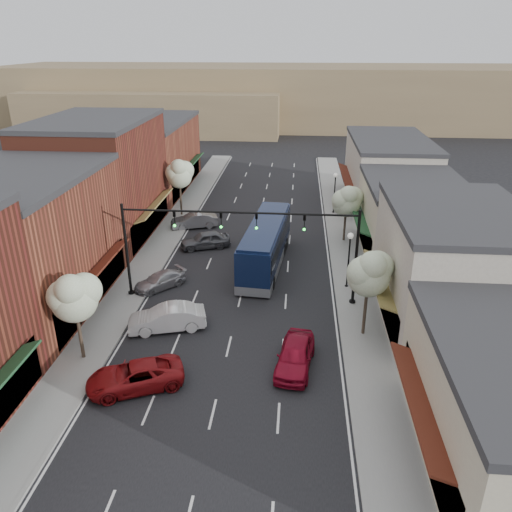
% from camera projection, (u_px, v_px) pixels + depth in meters
% --- Properties ---
extents(ground, '(160.00, 160.00, 0.00)m').
position_uv_depth(ground, '(224.00, 366.00, 28.64)').
color(ground, black).
rests_on(ground, ground).
extents(sidewalk_left, '(2.80, 73.00, 0.15)m').
position_uv_depth(sidewalk_left, '(163.00, 241.00, 46.15)').
color(sidewalk_left, gray).
rests_on(sidewalk_left, ground).
extents(sidewalk_right, '(2.80, 73.00, 0.15)m').
position_uv_depth(sidewalk_right, '(346.00, 247.00, 44.85)').
color(sidewalk_right, gray).
rests_on(sidewalk_right, ground).
extents(curb_left, '(0.25, 73.00, 0.17)m').
position_uv_depth(curb_left, '(178.00, 241.00, 46.04)').
color(curb_left, gray).
rests_on(curb_left, ground).
extents(curb_right, '(0.25, 73.00, 0.17)m').
position_uv_depth(curb_right, '(330.00, 246.00, 44.96)').
color(curb_right, gray).
rests_on(curb_right, ground).
extents(bldg_left_midnear, '(10.14, 14.10, 9.40)m').
position_uv_depth(bldg_left_midnear, '(25.00, 244.00, 33.36)').
color(bldg_left_midnear, brown).
rests_on(bldg_left_midnear, ground).
extents(bldg_left_midfar, '(10.14, 14.10, 10.90)m').
position_uv_depth(bldg_left_midfar, '(100.00, 179.00, 45.84)').
color(bldg_left_midfar, maroon).
rests_on(bldg_left_midfar, ground).
extents(bldg_left_far, '(10.14, 18.10, 8.40)m').
position_uv_depth(bldg_left_far, '(150.00, 155.00, 60.95)').
color(bldg_left_far, brown).
rests_on(bldg_left_far, ground).
extents(bldg_right_midnear, '(9.14, 12.10, 7.90)m').
position_uv_depth(bldg_right_midnear, '(451.00, 269.00, 31.49)').
color(bldg_right_midnear, '#BDB4A2').
rests_on(bldg_right_midnear, ground).
extents(bldg_right_midfar, '(9.14, 12.10, 6.40)m').
position_uv_depth(bldg_right_midfar, '(411.00, 218.00, 42.74)').
color(bldg_right_midfar, beige).
rests_on(bldg_right_midfar, ground).
extents(bldg_right_far, '(9.14, 16.10, 7.40)m').
position_uv_depth(bldg_right_far, '(387.00, 172.00, 55.33)').
color(bldg_right_far, '#BDB4A2').
rests_on(bldg_right_far, ground).
extents(hill_far, '(120.00, 30.00, 12.00)m').
position_uv_depth(hill_far, '(283.00, 95.00, 108.42)').
color(hill_far, '#7A6647').
rests_on(hill_far, ground).
extents(hill_near, '(50.00, 20.00, 8.00)m').
position_uv_depth(hill_near, '(156.00, 111.00, 100.20)').
color(hill_near, '#7A6647').
rests_on(hill_near, ground).
extents(signal_mast_right, '(8.22, 0.46, 7.00)m').
position_uv_depth(signal_mast_right, '(322.00, 243.00, 33.65)').
color(signal_mast_right, black).
rests_on(signal_mast_right, ground).
extents(signal_mast_left, '(8.22, 0.46, 7.00)m').
position_uv_depth(signal_mast_left, '(159.00, 237.00, 34.53)').
color(signal_mast_left, black).
rests_on(signal_mast_left, ground).
extents(tree_right_near, '(2.85, 2.65, 5.95)m').
position_uv_depth(tree_right_near, '(370.00, 272.00, 29.81)').
color(tree_right_near, '#47382B').
rests_on(tree_right_near, ground).
extents(tree_right_far, '(2.85, 2.65, 5.43)m').
position_uv_depth(tree_right_far, '(347.00, 200.00, 44.60)').
color(tree_right_far, '#47382B').
rests_on(tree_right_far, ground).
extents(tree_left_near, '(2.85, 2.65, 5.69)m').
position_uv_depth(tree_left_near, '(74.00, 296.00, 27.54)').
color(tree_left_near, '#47382B').
rests_on(tree_left_near, ground).
extents(tree_left_far, '(2.85, 2.65, 6.13)m').
position_uv_depth(tree_left_far, '(179.00, 173.00, 51.12)').
color(tree_left_far, '#47382B').
rests_on(tree_left_far, ground).
extents(lamp_post_near, '(0.44, 0.44, 4.44)m').
position_uv_depth(lamp_post_near, '(349.00, 251.00, 36.42)').
color(lamp_post_near, black).
rests_on(lamp_post_near, ground).
extents(lamp_post_far, '(0.44, 0.44, 4.44)m').
position_uv_depth(lamp_post_far, '(335.00, 186.00, 52.40)').
color(lamp_post_far, black).
rests_on(lamp_post_far, ground).
extents(coach_bus, '(3.73, 12.20, 3.67)m').
position_uv_depth(coach_bus, '(266.00, 244.00, 40.63)').
color(coach_bus, '#0D1837').
rests_on(coach_bus, ground).
extents(red_hatchback, '(2.55, 4.98, 1.62)m').
position_uv_depth(red_hatchback, '(295.00, 355.00, 28.24)').
color(red_hatchback, maroon).
rests_on(red_hatchback, ground).
extents(parked_car_a, '(5.66, 4.19, 1.43)m').
position_uv_depth(parked_car_a, '(135.00, 376.00, 26.63)').
color(parked_car_a, maroon).
rests_on(parked_car_a, ground).
extents(parked_car_b, '(5.20, 3.03, 1.62)m').
position_uv_depth(parked_car_b, '(167.00, 318.00, 31.97)').
color(parked_car_b, silver).
rests_on(parked_car_b, ground).
extents(parked_car_c, '(4.01, 4.13, 1.19)m').
position_uv_depth(parked_car_c, '(160.00, 281.00, 37.40)').
color(parked_car_c, '#A9A8AD').
rests_on(parked_car_c, ground).
extents(parked_car_d, '(4.78, 3.20, 1.51)m').
position_uv_depth(parked_car_d, '(205.00, 240.00, 44.55)').
color(parked_car_d, '#525459').
rests_on(parked_car_d, ground).
extents(parked_car_e, '(4.84, 3.03, 1.51)m').
position_uv_depth(parked_car_e, '(194.00, 220.00, 49.31)').
color(parked_car_e, gray).
rests_on(parked_car_e, ground).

